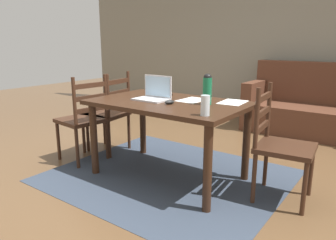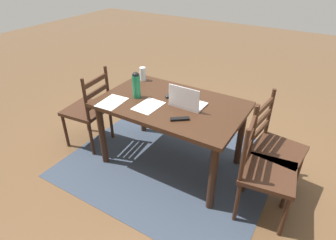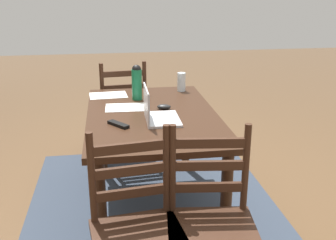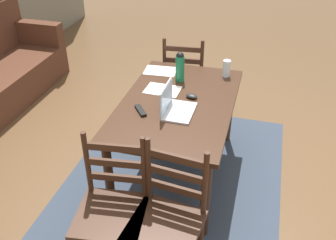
{
  "view_description": "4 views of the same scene",
  "coord_description": "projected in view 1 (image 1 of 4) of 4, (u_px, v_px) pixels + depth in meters",
  "views": [
    {
      "loc": [
        1.73,
        -2.38,
        1.29
      ],
      "look_at": [
        0.02,
        -0.03,
        0.58
      ],
      "focal_mm": 34.33,
      "sensor_mm": 36.0,
      "label": 1
    },
    {
      "loc": [
        -1.25,
        2.13,
        2.05
      ],
      "look_at": [
        0.05,
        -0.01,
        0.53
      ],
      "focal_mm": 30.15,
      "sensor_mm": 36.0,
      "label": 2
    },
    {
      "loc": [
        -2.7,
        0.29,
        1.63
      ],
      "look_at": [
        0.03,
        -0.12,
        0.68
      ],
      "focal_mm": 43.6,
      "sensor_mm": 36.0,
      "label": 3
    },
    {
      "loc": [
        -2.6,
        -0.63,
        2.29
      ],
      "look_at": [
        -0.05,
        0.07,
        0.59
      ],
      "focal_mm": 40.46,
      "sensor_mm": 36.0,
      "label": 4
    }
  ],
  "objects": [
    {
      "name": "ground_plane",
      "position": [
        168.0,
        176.0,
        3.16
      ],
      "size": [
        14.0,
        14.0,
        0.0
      ],
      "primitive_type": "plane",
      "color": "brown"
    },
    {
      "name": "area_rug",
      "position": [
        168.0,
        176.0,
        3.16
      ],
      "size": [
        2.14,
        1.86,
        0.01
      ],
      "primitive_type": "cube",
      "color": "#333D4C",
      "rests_on": "ground"
    },
    {
      "name": "wall_back",
      "position": [
        275.0,
        37.0,
        5.13
      ],
      "size": [
        8.0,
        0.12,
        2.7
      ],
      "primitive_type": "cube",
      "color": "gray",
      "rests_on": "ground"
    },
    {
      "name": "dining_table",
      "position": [
        168.0,
        112.0,
        3.01
      ],
      "size": [
        1.43,
        0.9,
        0.75
      ],
      "color": "#382114",
      "rests_on": "ground"
    },
    {
      "name": "chair_right_far",
      "position": [
        281.0,
        146.0,
        2.62
      ],
      "size": [
        0.48,
        0.48,
        0.95
      ],
      "color": "#3D2316",
      "rests_on": "ground"
    },
    {
      "name": "chair_left_near",
      "position": [
        84.0,
        120.0,
        3.48
      ],
      "size": [
        0.49,
        0.49,
        0.95
      ],
      "color": "#3D2316",
      "rests_on": "ground"
    },
    {
      "name": "chair_left_far",
      "position": [
        108.0,
        114.0,
        3.77
      ],
      "size": [
        0.49,
        0.49,
        0.95
      ],
      "color": "#3D2316",
      "rests_on": "ground"
    },
    {
      "name": "couch",
      "position": [
        313.0,
        109.0,
        4.56
      ],
      "size": [
        1.8,
        0.8,
        1.0
      ],
      "color": "#512D1E",
      "rests_on": "ground"
    },
    {
      "name": "laptop",
      "position": [
        154.0,
        94.0,
        3.06
      ],
      "size": [
        0.32,
        0.22,
        0.23
      ],
      "color": "silver",
      "rests_on": "dining_table"
    },
    {
      "name": "water_bottle",
      "position": [
        207.0,
        89.0,
        2.8
      ],
      "size": [
        0.08,
        0.08,
        0.27
      ],
      "color": "#197247",
      "rests_on": "dining_table"
    },
    {
      "name": "drinking_glass",
      "position": [
        205.0,
        105.0,
        2.4
      ],
      "size": [
        0.07,
        0.07,
        0.15
      ],
      "primitive_type": "cylinder",
      "color": "silver",
      "rests_on": "dining_table"
    },
    {
      "name": "computer_mouse",
      "position": [
        170.0,
        102.0,
        2.86
      ],
      "size": [
        0.08,
        0.11,
        0.03
      ],
      "primitive_type": "ellipsoid",
      "rotation": [
        0.0,
        0.0,
        -0.24
      ],
      "color": "black",
      "rests_on": "dining_table"
    },
    {
      "name": "tv_remote",
      "position": [
        164.0,
        94.0,
        3.3
      ],
      "size": [
        0.16,
        0.14,
        0.02
      ],
      "primitive_type": "cube",
      "rotation": [
        0.0,
        0.0,
        2.23
      ],
      "color": "black",
      "rests_on": "dining_table"
    },
    {
      "name": "paper_stack_left",
      "position": [
        192.0,
        100.0,
        3.03
      ],
      "size": [
        0.22,
        0.3,
        0.0
      ],
      "primitive_type": "cube",
      "rotation": [
        0.0,
        0.0,
        -0.04
      ],
      "color": "white",
      "rests_on": "dining_table"
    },
    {
      "name": "paper_stack_right",
      "position": [
        233.0,
        102.0,
        2.93
      ],
      "size": [
        0.23,
        0.31,
        0.0
      ],
      "primitive_type": "cube",
      "rotation": [
        0.0,
        0.0,
        0.07
      ],
      "color": "white",
      "rests_on": "dining_table"
    }
  ]
}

